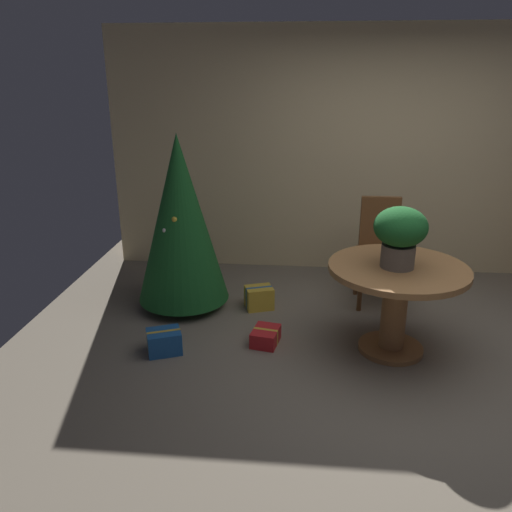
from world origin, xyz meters
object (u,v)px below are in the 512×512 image
Objects in this scene: holiday_tree at (180,219)px; gift_box_gold at (259,298)px; flower_vase at (400,232)px; wooden_chair_far at (380,245)px; round_dining_table at (396,290)px; gift_box_red at (266,336)px; gift_box_blue at (164,342)px.

gift_box_gold is (0.72, 0.01, -0.75)m from holiday_tree.
flower_vase is 1.10m from wooden_chair_far.
flower_vase is 0.29× the size of holiday_tree.
flower_vase is (-0.02, -0.02, 0.48)m from round_dining_table.
holiday_tree reaches higher than gift_box_red.
wooden_chair_far is at bearing 9.56° from holiday_tree.
holiday_tree is 5.44× the size of gift_box_red.
holiday_tree is (-1.85, -0.31, 0.29)m from wooden_chair_far.
gift_box_blue is at bearing -87.64° from holiday_tree.
flower_vase is 1.37m from gift_box_red.
gift_box_red is (-1.01, -0.97, -0.50)m from wooden_chair_far.
flower_vase is at bearing -20.83° from holiday_tree.
gift_box_blue is at bearing -174.33° from flower_vase.
holiday_tree is at bearing 159.95° from round_dining_table.
gift_box_blue is 1.12m from gift_box_gold.
gift_box_red is (0.83, -0.66, -0.80)m from holiday_tree.
gift_box_red is at bearing -136.20° from wooden_chair_far.
round_dining_table is at bearing -20.05° from holiday_tree.
gift_box_gold is (0.68, 0.88, 0.01)m from gift_box_blue.
round_dining_table is 3.53× the size of gift_box_gold.
gift_box_gold is (-1.13, 0.68, -0.42)m from round_dining_table.
holiday_tree reaches higher than gift_box_blue.
flower_vase reaches higher than round_dining_table.
round_dining_table is 1.12m from gift_box_red.
wooden_chair_far is at bearing 15.03° from gift_box_gold.
gift_box_red is at bearing 14.97° from gift_box_blue.
round_dining_table reaches higher than gift_box_gold.
holiday_tree is 1.33m from gift_box_red.
gift_box_gold is at bearing 52.24° from gift_box_blue.
wooden_chair_far is 3.36× the size of gift_box_gold.
gift_box_gold is (-1.13, -0.30, -0.46)m from wooden_chair_far.
gift_box_red is (-1.01, 0.01, -0.46)m from round_dining_table.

